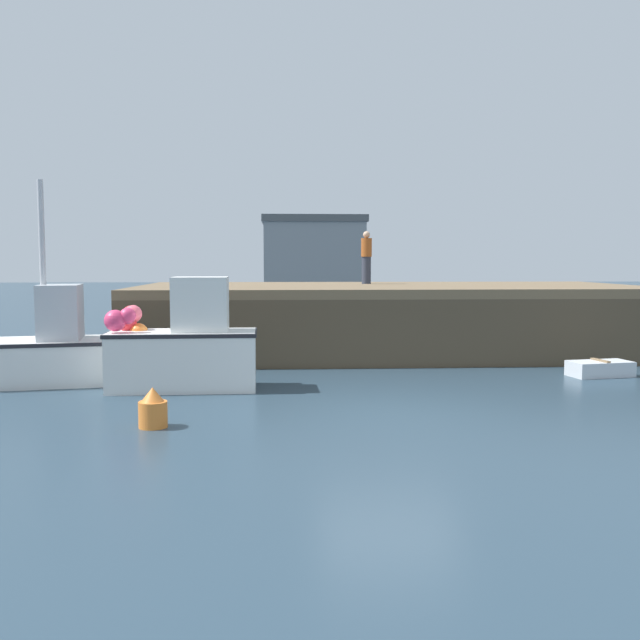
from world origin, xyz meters
TOP-DOWN VIEW (x-y plane):
  - ground at (0.00, 0.00)m, footprint 120.00×160.00m
  - pier at (1.26, 7.85)m, footprint 14.73×6.86m
  - fishing_boat_near_left at (-7.05, 3.36)m, footprint 2.97×2.06m
  - fishing_boat_near_right at (-4.00, 2.50)m, footprint 3.13×1.44m
  - rowboat at (5.56, 3.61)m, footprint 1.54×0.95m
  - dockworker at (0.78, 9.82)m, footprint 0.34×0.34m
  - warehouse at (0.47, 39.10)m, footprint 7.48×6.02m
  - mooring_buoy_foreground at (-4.02, -0.90)m, footprint 0.47×0.47m

SIDE VIEW (x-z plane):
  - ground at x=0.00m, z-range -0.10..0.00m
  - rowboat at x=5.56m, z-range -0.02..0.38m
  - mooring_buoy_foreground at x=-4.02m, z-range -0.03..0.63m
  - fishing_boat_near_left at x=-7.05m, z-range -1.45..3.01m
  - fishing_boat_near_right at x=-4.00m, z-range -0.27..2.10m
  - pier at x=1.26m, z-range 0.65..2.63m
  - dockworker at x=0.78m, z-range 1.99..3.66m
  - warehouse at x=0.47m, z-range 0.02..6.01m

